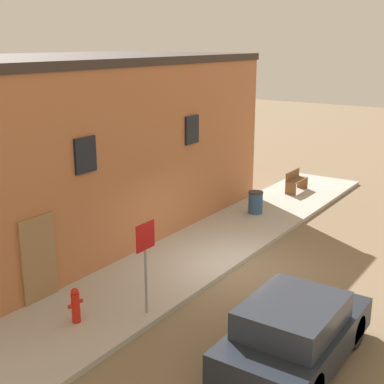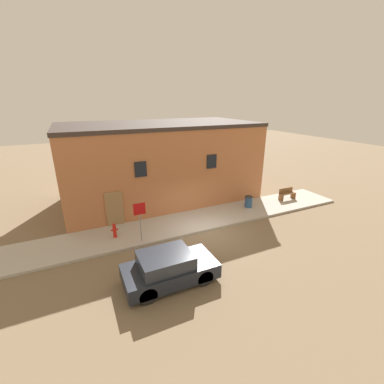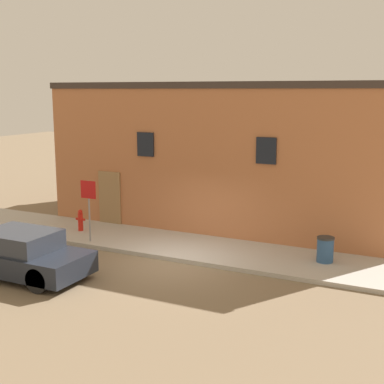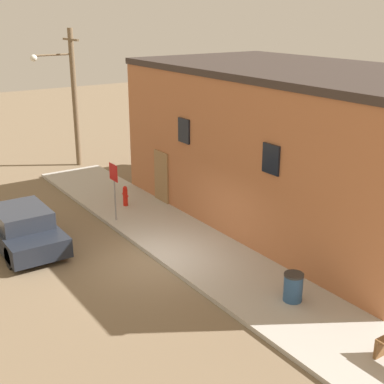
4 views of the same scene
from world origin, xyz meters
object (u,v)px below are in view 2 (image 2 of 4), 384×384
Objects in this scene: parked_car at (169,268)px; bench at (287,194)px; fire_hydrant at (115,230)px; stop_sign at (140,215)px; trash_bin at (248,202)px.

bench is at bearing 23.38° from parked_car.
fire_hydrant is 12.58m from bench.
stop_sign is at bearing -173.26° from bench.
parked_car is at bearing -85.76° from stop_sign.
parked_car is at bearing -72.02° from fire_hydrant.
bench is 0.34× the size of parked_car.
parked_car is at bearing -156.62° from bench.
bench is 3.49m from trash_bin.
fire_hydrant is at bearing -177.80° from trash_bin.
fire_hydrant reaches higher than trash_bin.
stop_sign reaches higher than fire_hydrant.
fire_hydrant is 0.63× the size of bench.
stop_sign is 3.61m from parked_car.
parked_car reaches higher than bench.
parked_car reaches higher than fire_hydrant.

